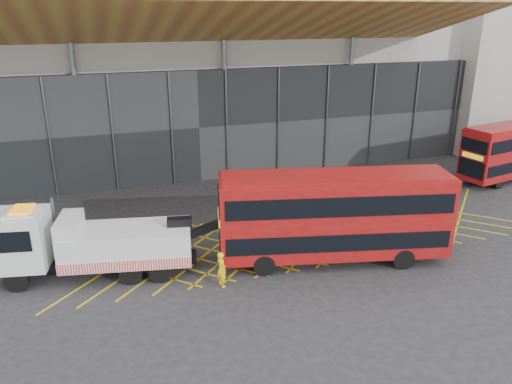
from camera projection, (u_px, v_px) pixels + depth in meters
name	position (u px, v px, depth m)	size (l,w,h in m)	color
ground_plane	(211.00, 250.00, 26.35)	(120.00, 120.00, 0.00)	#252527
road_markings	(308.00, 236.00, 28.01)	(27.96, 7.16, 0.01)	gold
construction_building	(177.00, 49.00, 40.20)	(55.00, 23.97, 18.00)	#979792
east_building	(500.00, 32.00, 46.67)	(15.00, 12.00, 20.00)	gray
recovery_truck	(88.00, 243.00, 23.28)	(10.56, 4.20, 3.66)	black
bus_towed	(334.00, 214.00, 24.40)	(11.53, 5.08, 4.58)	maroon
worker	(221.00, 269.00, 22.68)	(0.62, 0.41, 1.70)	yellow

